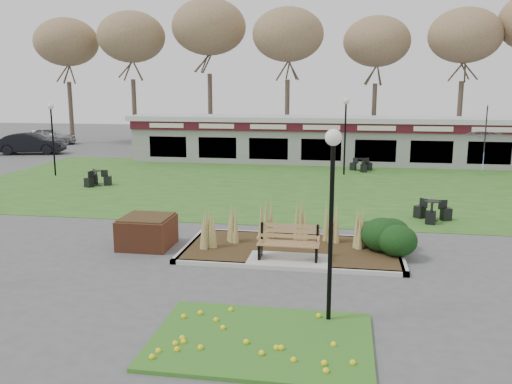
% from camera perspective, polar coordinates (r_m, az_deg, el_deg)
% --- Properties ---
extents(ground, '(100.00, 100.00, 0.00)m').
position_cam_1_polar(ground, '(14.99, 3.33, -7.67)').
color(ground, '#515154').
rests_on(ground, ground).
extents(lawn, '(34.00, 16.00, 0.02)m').
position_cam_1_polar(lawn, '(26.59, 6.13, 0.69)').
color(lawn, '#2F621F').
rests_on(lawn, ground).
extents(flower_bed, '(4.20, 3.00, 0.16)m').
position_cam_1_polar(flower_bed, '(10.75, 0.58, -15.20)').
color(flower_bed, '#297521').
rests_on(flower_bed, ground).
extents(planting_bed, '(6.75, 3.40, 1.27)m').
position_cam_1_polar(planting_bed, '(16.10, 8.40, -5.07)').
color(planting_bed, '#2E2412').
rests_on(planting_bed, ground).
extents(park_bench, '(1.70, 0.66, 0.93)m').
position_cam_1_polar(park_bench, '(15.05, 3.46, -5.24)').
color(park_bench, '#9C7B46').
rests_on(park_bench, ground).
extents(brick_planter, '(1.50, 1.50, 0.95)m').
position_cam_1_polar(brick_planter, '(16.79, -11.40, -4.10)').
color(brick_planter, brown).
rests_on(brick_planter, ground).
extents(food_pavilion, '(24.60, 3.40, 2.90)m').
position_cam_1_polar(food_pavilion, '(34.27, 7.00, 5.51)').
color(food_pavilion, gray).
rests_on(food_pavilion, ground).
extents(tree_backdrop, '(47.24, 5.24, 10.36)m').
position_cam_1_polar(tree_backdrop, '(42.28, 7.74, 15.91)').
color(tree_backdrop, '#47382B').
rests_on(tree_backdrop, ground).
extents(lamp_post_near_right, '(0.33, 0.33, 4.01)m').
position_cam_1_polar(lamp_post_near_right, '(10.78, 8.02, 0.83)').
color(lamp_post_near_right, black).
rests_on(lamp_post_near_right, ground).
extents(lamp_post_mid_right, '(0.34, 0.34, 4.16)m').
position_cam_1_polar(lamp_post_mid_right, '(29.66, 9.41, 7.57)').
color(lamp_post_mid_right, black).
rests_on(lamp_post_mid_right, ground).
extents(lamp_post_far_left, '(0.32, 0.32, 3.88)m').
position_cam_1_polar(lamp_post_far_left, '(30.95, -20.70, 6.78)').
color(lamp_post_far_left, black).
rests_on(lamp_post_far_left, ground).
extents(bistro_set_a, '(1.30, 1.34, 0.73)m').
position_cam_1_polar(bistro_set_a, '(27.54, -16.41, 1.19)').
color(bistro_set_a, black).
rests_on(bistro_set_a, ground).
extents(bistro_set_b, '(1.30, 1.25, 0.70)m').
position_cam_1_polar(bistro_set_b, '(31.46, 11.07, 2.63)').
color(bistro_set_b, black).
rests_on(bistro_set_b, ground).
extents(bistro_set_c, '(1.33, 1.31, 0.73)m').
position_cam_1_polar(bistro_set_c, '(20.58, 18.04, -2.21)').
color(bistro_set_c, black).
rests_on(bistro_set_c, ground).
extents(patio_umbrella, '(2.91, 2.93, 2.78)m').
position_cam_1_polar(patio_umbrella, '(28.15, 22.87, 4.06)').
color(patio_umbrella, black).
rests_on(patio_umbrella, ground).
extents(car_silver, '(4.51, 2.96, 1.43)m').
position_cam_1_polar(car_silver, '(47.83, -20.91, 5.55)').
color(car_silver, '#B3B3B8').
rests_on(car_silver, ground).
extents(car_black, '(4.83, 2.63, 1.51)m').
position_cam_1_polar(car_black, '(41.67, -22.63, 4.74)').
color(car_black, black).
rests_on(car_black, ground).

